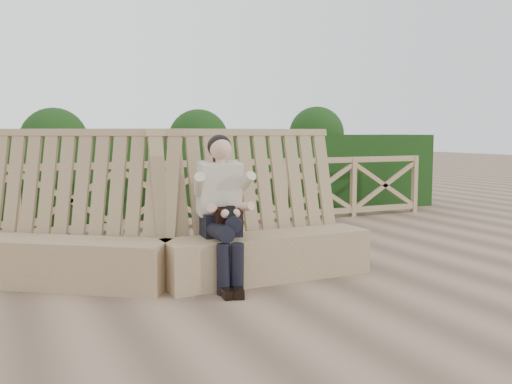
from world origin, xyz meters
name	(u,v)px	position (x,y,z in m)	size (l,w,h in m)	color
ground	(258,283)	(0.00, 0.00, 0.00)	(60.00, 60.00, 0.00)	brown
bench	(166,242)	(-0.83, 0.50, 0.41)	(4.22, 1.96, 1.61)	olive
woman	(222,205)	(-0.34, 0.13, 0.82)	(0.46, 0.95, 1.53)	black
guardrail	(164,196)	(0.00, 3.50, 0.55)	(10.10, 0.09, 1.10)	#977C57
hedge	(145,178)	(0.00, 4.70, 0.75)	(12.00, 1.20, 1.50)	black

